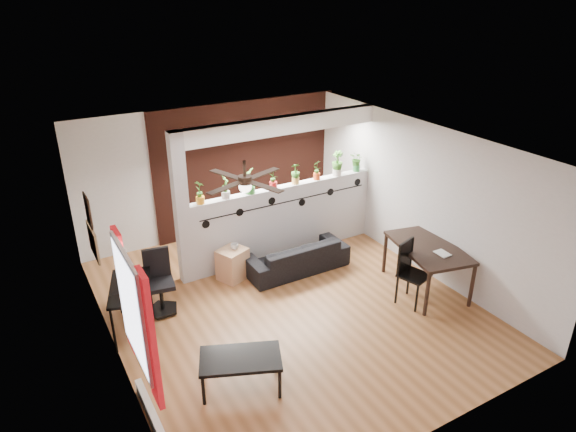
{
  "coord_description": "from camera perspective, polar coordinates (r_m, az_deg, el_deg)",
  "views": [
    {
      "loc": [
        -3.38,
        -5.89,
        4.65
      ],
      "look_at": [
        0.35,
        0.6,
        1.22
      ],
      "focal_mm": 32.0,
      "sensor_mm": 36.0,
      "label": 1
    }
  ],
  "objects": [
    {
      "name": "computer_desk",
      "position": [
        7.66,
        -17.14,
        -7.88
      ],
      "size": [
        0.82,
        1.14,
        0.74
      ],
      "color": "black",
      "rests_on": "ground"
    },
    {
      "name": "framed_art",
      "position": [
        7.39,
        -21.34,
        0.56
      ],
      "size": [
        0.03,
        0.34,
        0.44
      ],
      "color": "#8C7259",
      "rests_on": "room_shell"
    },
    {
      "name": "potted_plant_4",
      "position": [
        9.14,
        0.85,
        4.81
      ],
      "size": [
        0.2,
        0.17,
        0.38
      ],
      "color": "#E6B351",
      "rests_on": "partition_wall"
    },
    {
      "name": "baseboard_heater",
      "position": [
        6.59,
        -15.07,
        -20.21
      ],
      "size": [
        0.08,
        1.0,
        0.18
      ],
      "primitive_type": "cube",
      "color": "silver",
      "rests_on": "ground"
    },
    {
      "name": "ceiling_header",
      "position": [
        8.77,
        -0.41,
        10.08
      ],
      "size": [
        3.6,
        0.18,
        0.3
      ],
      "primitive_type": "cube",
      "color": "white",
      "rests_on": "room_shell"
    },
    {
      "name": "brick_panel",
      "position": [
        10.35,
        -4.42,
        5.65
      ],
      "size": [
        3.9,
        0.05,
        2.6
      ],
      "primitive_type": "cube",
      "color": "brown",
      "rests_on": "ground"
    },
    {
      "name": "ceiling_fan",
      "position": [
        6.59,
        -4.8,
        3.75
      ],
      "size": [
        1.19,
        1.19,
        0.43
      ],
      "color": "black",
      "rests_on": "room_shell"
    },
    {
      "name": "vine_decal",
      "position": [
        9.13,
        -0.08,
        1.6
      ],
      "size": [
        3.31,
        0.01,
        0.3
      ],
      "color": "black",
      "rests_on": "partition_wall"
    },
    {
      "name": "potted_plant_2",
      "position": [
        8.73,
        -4.27,
        4.04
      ],
      "size": [
        0.28,
        0.3,
        0.46
      ],
      "color": "#318733",
      "rests_on": "partition_wall"
    },
    {
      "name": "window_assembly",
      "position": [
        5.7,
        -16.79,
        -10.0
      ],
      "size": [
        0.09,
        1.3,
        1.55
      ],
      "color": "white",
      "rests_on": "room_shell"
    },
    {
      "name": "office_chair",
      "position": [
        8.11,
        -14.06,
        -7.5
      ],
      "size": [
        0.52,
        0.52,
        0.99
      ],
      "color": "black",
      "rests_on": "ground"
    },
    {
      "name": "cup",
      "position": [
        8.67,
        -5.96,
        -3.37
      ],
      "size": [
        0.15,
        0.15,
        0.1
      ],
      "primitive_type": "imported",
      "rotation": [
        0.0,
        0.0,
        0.16
      ],
      "color": "gray",
      "rests_on": "cube_shelf"
    },
    {
      "name": "dining_table",
      "position": [
        8.58,
        15.32,
        -3.74
      ],
      "size": [
        1.16,
        1.59,
        0.78
      ],
      "color": "black",
      "rests_on": "ground"
    },
    {
      "name": "potted_plant_5",
      "position": [
        9.37,
        3.23,
        5.23
      ],
      "size": [
        0.2,
        0.17,
        0.37
      ],
      "color": "#E74E1B",
      "rests_on": "partition_wall"
    },
    {
      "name": "room_shell",
      "position": [
        7.57,
        -0.04,
        -1.65
      ],
      "size": [
        6.3,
        7.1,
        2.9
      ],
      "color": "brown",
      "rests_on": "ground"
    },
    {
      "name": "potted_plant_6",
      "position": [
        9.6,
        5.51,
        5.94
      ],
      "size": [
        0.29,
        0.31,
        0.47
      ],
      "color": "white",
      "rests_on": "partition_wall"
    },
    {
      "name": "monitor",
      "position": [
        7.71,
        -17.56,
        -6.35
      ],
      "size": [
        0.31,
        0.09,
        0.18
      ],
      "primitive_type": "imported",
      "rotation": [
        0.0,
        0.0,
        1.44
      ],
      "color": "black",
      "rests_on": "computer_desk"
    },
    {
      "name": "potted_plant_0",
      "position": [
        8.42,
        -9.79,
        2.73
      ],
      "size": [
        0.25,
        0.26,
        0.4
      ],
      "color": "orange",
      "rests_on": "partition_wall"
    },
    {
      "name": "potted_plant_3",
      "position": [
        8.93,
        -1.65,
        4.34
      ],
      "size": [
        0.24,
        0.22,
        0.39
      ],
      "color": "red",
      "rests_on": "partition_wall"
    },
    {
      "name": "pier_column",
      "position": [
        8.43,
        -11.76,
        0.63
      ],
      "size": [
        0.22,
        0.2,
        2.6
      ],
      "primitive_type": "cube",
      "color": "#BCBCC1",
      "rests_on": "ground"
    },
    {
      "name": "sofa",
      "position": [
        9.03,
        0.94,
        -4.51
      ],
      "size": [
        1.74,
        0.69,
        0.51
      ],
      "primitive_type": "imported",
      "rotation": [
        0.0,
        0.0,
        3.14
      ],
      "color": "black",
      "rests_on": "ground"
    },
    {
      "name": "partition_wall",
      "position": [
        9.38,
        -0.37,
        -0.48
      ],
      "size": [
        3.6,
        0.18,
        1.35
      ],
      "primitive_type": "cube",
      "color": "#BCBCC1",
      "rests_on": "ground"
    },
    {
      "name": "book",
      "position": [
        8.29,
        16.33,
        -4.16
      ],
      "size": [
        0.19,
        0.25,
        0.02
      ],
      "primitive_type": "imported",
      "rotation": [
        0.0,
        0.0,
        -0.04
      ],
      "color": "gray",
      "rests_on": "dining_table"
    },
    {
      "name": "potted_plant_1",
      "position": [
        8.57,
        -6.98,
        3.32
      ],
      "size": [
        0.23,
        0.25,
        0.4
      ],
      "color": "silver",
      "rests_on": "partition_wall"
    },
    {
      "name": "corkboard",
      "position": [
        7.64,
        -20.82,
        -2.73
      ],
      "size": [
        0.03,
        0.6,
        0.45
      ],
      "primitive_type": "cube",
      "color": "#967148",
      "rests_on": "room_shell"
    },
    {
      "name": "potted_plant_7",
      "position": [
        9.87,
        7.66,
        6.1
      ],
      "size": [
        0.19,
        0.22,
        0.38
      ],
      "color": "#328A42",
      "rests_on": "partition_wall"
    },
    {
      "name": "coffee_table",
      "position": [
        6.56,
        -5.3,
        -15.7
      ],
      "size": [
        1.13,
        0.9,
        0.47
      ],
      "color": "black",
      "rests_on": "ground"
    },
    {
      "name": "folding_chair",
      "position": [
        8.22,
        13.33,
        -5.53
      ],
      "size": [
        0.53,
        0.53,
        1.04
      ],
      "color": "black",
      "rests_on": "ground"
    },
    {
      "name": "cube_shelf",
      "position": [
        8.81,
        -6.17,
        -5.32
      ],
      "size": [
        0.57,
        0.54,
        0.55
      ],
      "primitive_type": "cube",
      "rotation": [
        0.0,
        0.0,
        0.4
      ],
      "color": "tan",
      "rests_on": "ground"
    }
  ]
}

